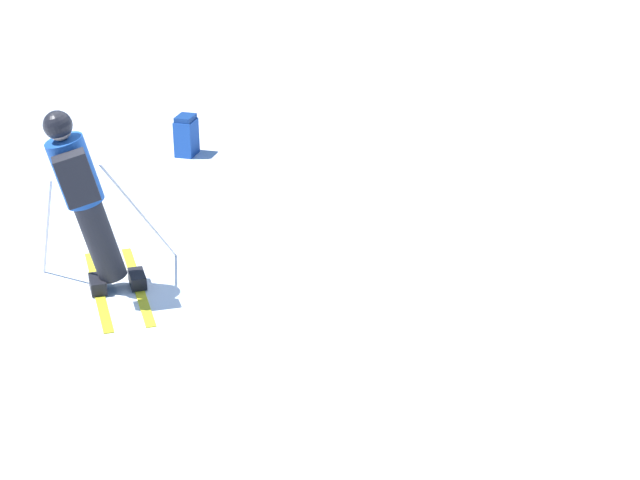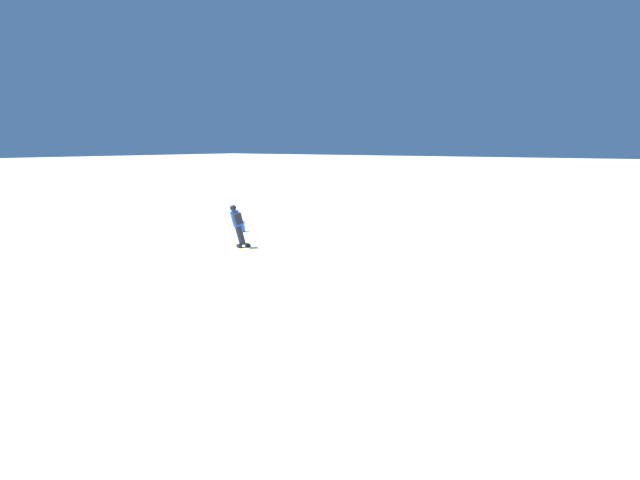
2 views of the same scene
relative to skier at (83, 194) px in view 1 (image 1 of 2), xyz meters
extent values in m
plane|color=white|center=(-1.13, 0.07, -0.97)|extent=(300.00, 300.00, 0.00)
cube|color=yellow|center=(-0.38, 0.15, -0.97)|extent=(0.78, 1.54, 0.01)
cube|color=yellow|center=(-0.06, 0.00, -0.97)|extent=(0.78, 1.54, 0.01)
cube|color=black|center=(-0.38, 0.15, -0.90)|extent=(0.25, 0.31, 0.12)
cube|color=black|center=(-0.06, 0.00, -0.90)|extent=(0.25, 0.31, 0.12)
cylinder|color=black|center=(-0.11, 0.02, -0.46)|extent=(0.50, 0.42, 0.82)
cylinder|color=#194799|center=(0.03, -0.05, 0.21)|extent=(0.57, 0.51, 0.67)
sphere|color=tan|center=(0.12, -0.09, 0.61)|extent=(0.33, 0.31, 0.26)
sphere|color=black|center=(0.13, -0.09, 0.64)|extent=(0.38, 0.36, 0.30)
cube|color=black|center=(0.15, 0.19, 0.24)|extent=(0.42, 0.32, 0.49)
cylinder|color=#B7B7BC|center=(-0.61, -0.08, -0.37)|extent=(0.86, 0.19, 1.22)
cylinder|color=#B7B7BC|center=(0.16, -0.44, -0.42)|extent=(0.11, 0.54, 1.11)
cube|color=#194293|center=(-2.80, -2.47, -0.75)|extent=(0.37, 0.35, 0.44)
cube|color=navy|center=(-2.80, -2.47, -0.50)|extent=(0.33, 0.31, 0.06)
camera|label=1|loc=(4.24, 7.84, 3.50)|focal=60.00mm
camera|label=2|loc=(14.02, 13.72, 3.07)|focal=28.00mm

